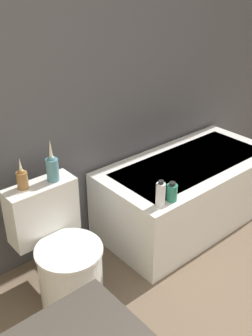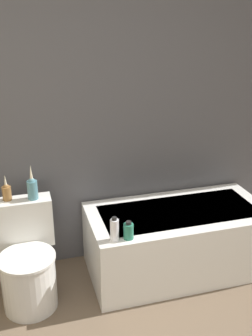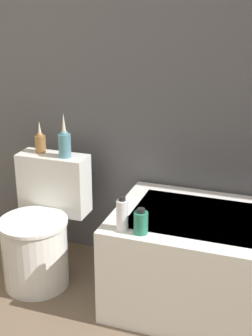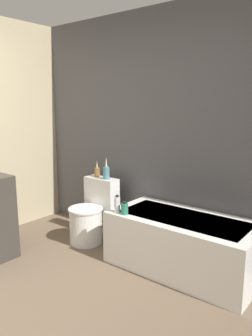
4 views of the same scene
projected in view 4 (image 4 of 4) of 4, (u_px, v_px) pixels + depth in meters
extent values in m
cube|color=#4C4C51|center=(138.00, 130.00, 3.79)|extent=(6.40, 0.06, 2.60)
cube|color=white|center=(182.00, 244.00, 3.16)|extent=(1.42, 0.71, 0.53)
cube|color=#B7BCC6|center=(183.00, 218.00, 3.11)|extent=(1.22, 0.51, 0.01)
cylinder|color=white|center=(86.00, 226.00, 3.79)|extent=(0.38, 0.38, 0.40)
cylinder|color=white|center=(86.00, 209.00, 3.75)|extent=(0.40, 0.40, 0.02)
cube|color=white|center=(102.00, 193.00, 3.94)|extent=(0.43, 0.17, 0.37)
cylinder|color=olive|center=(97.00, 172.00, 3.97)|extent=(0.06, 0.06, 0.10)
sphere|color=olive|center=(97.00, 168.00, 3.96)|extent=(0.04, 0.04, 0.04)
cone|color=beige|center=(97.00, 164.00, 3.95)|extent=(0.02, 0.02, 0.09)
cylinder|color=teal|center=(106.00, 173.00, 3.83)|extent=(0.07, 0.07, 0.14)
sphere|color=teal|center=(106.00, 167.00, 3.81)|extent=(0.05, 0.05, 0.05)
cone|color=beige|center=(106.00, 162.00, 3.80)|extent=(0.03, 0.03, 0.13)
cylinder|color=silver|center=(117.00, 205.00, 3.25)|extent=(0.06, 0.06, 0.16)
cylinder|color=black|center=(117.00, 196.00, 3.23)|extent=(0.03, 0.03, 0.02)
cylinder|color=#267259|center=(125.00, 209.00, 3.19)|extent=(0.07, 0.07, 0.11)
cylinder|color=black|center=(125.00, 202.00, 3.17)|extent=(0.04, 0.04, 0.02)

